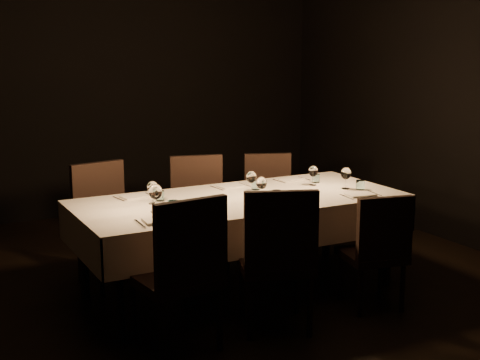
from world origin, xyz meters
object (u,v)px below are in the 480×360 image
chair_far_center (199,206)px  chair_far_right (269,199)px  chair_near_right (377,246)px  chair_near_center (277,254)px  chair_far_left (105,217)px  chair_near_left (182,268)px  dining_table (240,207)px

chair_far_center → chair_far_right: (0.74, 0.06, -0.02)m
chair_near_right → chair_near_center: bearing=11.2°
chair_far_left → chair_near_left: bearing=-99.8°
chair_near_center → chair_near_right: 0.84m
chair_near_left → chair_far_center: bearing=-124.7°
chair_far_right → chair_near_left: bearing=-112.9°
chair_near_left → dining_table: bearing=-143.6°
chair_near_left → chair_near_right: 1.52m
chair_near_center → chair_far_left: (-0.70, 1.56, -0.02)m
chair_far_center → chair_far_right: size_ratio=1.05×
chair_near_center → chair_far_right: (0.87, 1.59, -0.04)m
dining_table → chair_far_right: size_ratio=2.75×
chair_near_left → chair_near_right: chair_near_left is taller
dining_table → chair_near_left: 1.12m
chair_far_center → chair_far_left: bearing=-167.1°
chair_far_right → chair_far_left: bearing=-157.2°
chair_far_left → dining_table: bearing=-53.7°
dining_table → chair_near_center: size_ratio=2.51×
chair_far_left → chair_far_center: chair_far_left is taller
chair_near_left → chair_far_left: size_ratio=1.05×
chair_near_center → chair_far_center: chair_near_center is taller
chair_far_center → chair_far_right: 0.75m
dining_table → chair_near_right: chair_near_right is taller
chair_far_center → chair_far_right: bearing=19.4°
chair_far_left → chair_far_center: size_ratio=1.01×
chair_near_left → chair_far_right: size_ratio=1.11×
chair_near_right → chair_far_left: (-1.54, 1.57, 0.05)m
chair_near_right → chair_far_right: 1.60m
chair_near_right → chair_far_center: (-0.71, 1.54, 0.04)m
chair_far_right → chair_near_right: bearing=-69.4°
chair_near_center → chair_far_center: (0.12, 1.53, -0.02)m
dining_table → chair_near_center: (-0.13, -0.77, -0.14)m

